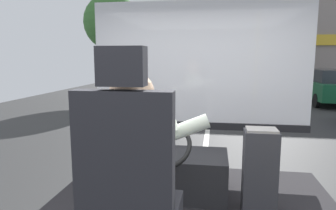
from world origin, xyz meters
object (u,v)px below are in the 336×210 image
at_px(parked_car_green, 330,86).
at_px(parked_car_silver, 282,74).
at_px(driver_seat, 131,197).
at_px(bus_driver, 136,156).
at_px(steering_console, 169,172).
at_px(fare_box, 260,171).
at_px(parked_car_black, 296,79).

height_order(parked_car_green, parked_car_silver, parked_car_green).
relative_size(driver_seat, bus_driver, 1.68).
xyz_separation_m(driver_seat, steering_console, (0.00, 1.32, -0.37)).
bearing_deg(parked_car_silver, fare_box, -101.88).
distance_m(fare_box, parked_car_green, 11.97).
distance_m(bus_driver, steering_console, 1.31).
relative_size(driver_seat, parked_car_black, 0.34).
relative_size(steering_console, fare_box, 1.51).
xyz_separation_m(bus_driver, steering_console, (0.00, 1.19, -0.55)).
bearing_deg(driver_seat, parked_car_silver, 76.78).
bearing_deg(parked_car_silver, steering_console, -103.98).
height_order(parked_car_green, parked_car_black, parked_car_green).
height_order(steering_console, parked_car_black, steering_console).
height_order(driver_seat, parked_car_silver, driver_seat).
bearing_deg(driver_seat, bus_driver, 90.00).
bearing_deg(driver_seat, steering_console, 90.00).
distance_m(bus_driver, parked_car_green, 13.18).
bearing_deg(fare_box, driver_seat, -126.51).
xyz_separation_m(bus_driver, parked_car_green, (5.17, 12.11, -0.64)).
relative_size(parked_car_green, parked_car_silver, 0.88).
bearing_deg(parked_car_black, steering_console, -107.32).
xyz_separation_m(bus_driver, fare_box, (0.80, 0.96, -0.40)).
bearing_deg(parked_car_black, driver_seat, -106.13).
relative_size(driver_seat, parked_car_green, 0.35).
bearing_deg(parked_car_black, fare_box, -104.59).
xyz_separation_m(parked_car_green, parked_car_black, (0.07, 5.87, -0.07)).
relative_size(driver_seat, fare_box, 1.86).
bearing_deg(bus_driver, parked_car_silver, 76.71).
bearing_deg(steering_console, parked_car_silver, 76.02).
bearing_deg(bus_driver, driver_seat, -90.00).
bearing_deg(parked_car_green, fare_box, -111.37).
relative_size(steering_console, parked_car_green, 0.28).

